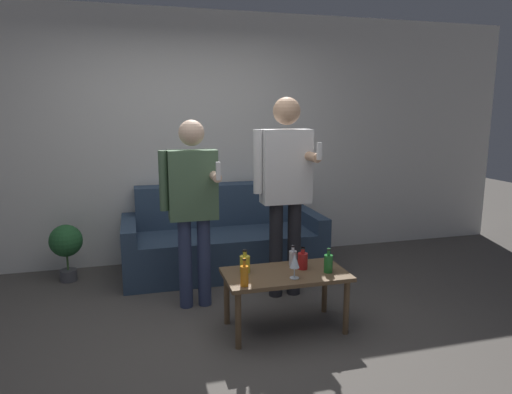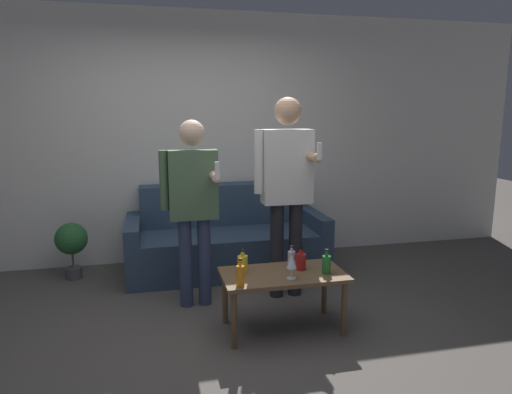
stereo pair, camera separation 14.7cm
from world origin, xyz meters
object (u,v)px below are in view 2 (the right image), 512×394
(person_standing_left, at_px, (193,199))
(person_standing_right, at_px, (286,181))
(coffee_table, at_px, (283,280))
(couch, at_px, (226,240))
(bottle_orange, at_px, (243,263))

(person_standing_left, xyz_separation_m, person_standing_right, (0.82, 0.03, 0.12))
(coffee_table, distance_m, person_standing_left, 1.01)
(couch, xyz_separation_m, person_standing_right, (0.40, -0.85, 0.74))
(coffee_table, bearing_deg, person_standing_right, 71.81)
(person_standing_right, bearing_deg, couch, 115.37)
(coffee_table, height_order, person_standing_right, person_standing_right)
(person_standing_right, bearing_deg, coffee_table, -108.19)
(couch, relative_size, coffee_table, 2.19)
(couch, distance_m, person_standing_right, 1.20)
(coffee_table, bearing_deg, couch, 97.56)
(coffee_table, height_order, person_standing_left, person_standing_left)
(couch, xyz_separation_m, coffee_table, (0.20, -1.48, 0.09))
(couch, distance_m, bottle_orange, 1.42)
(couch, height_order, coffee_table, couch)
(coffee_table, relative_size, person_standing_left, 0.59)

